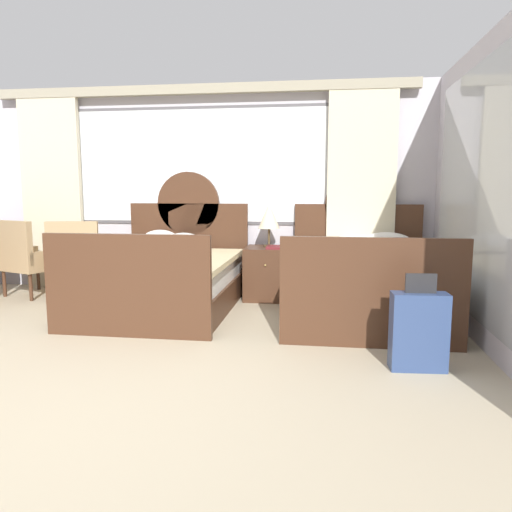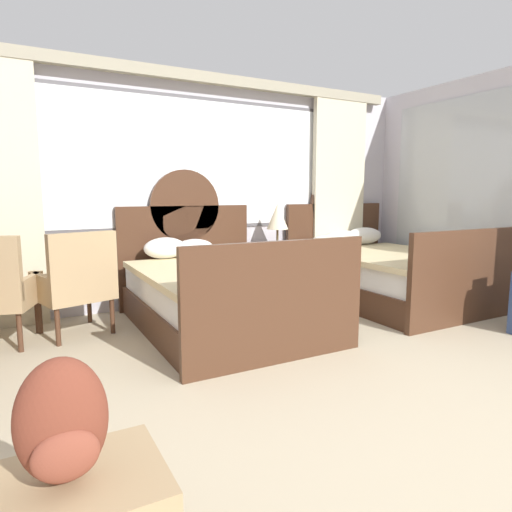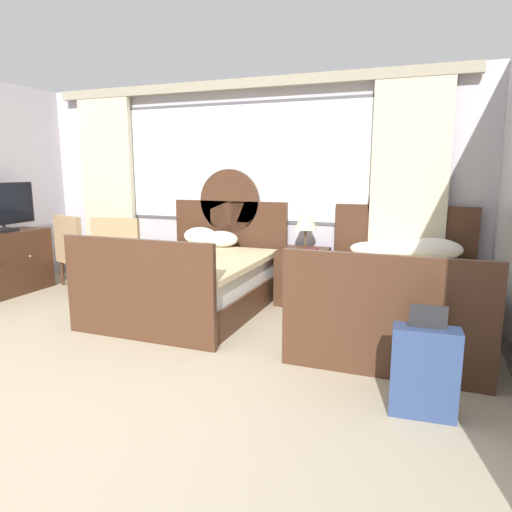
# 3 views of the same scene
# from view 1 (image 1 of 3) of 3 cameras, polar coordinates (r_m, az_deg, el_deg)

# --- Properties ---
(ground_plane) EXTENTS (24.00, 24.00, 0.00)m
(ground_plane) POSITION_cam_1_polar(r_m,az_deg,el_deg) (3.45, -21.77, -16.04)
(ground_plane) COLOR #BCAD8E
(wall_back_window) EXTENTS (5.97, 0.22, 2.70)m
(wall_back_window) POSITION_cam_1_polar(r_m,az_deg,el_deg) (6.54, -6.43, 8.34)
(wall_back_window) COLOR silver
(wall_back_window) RESTS_ON ground_plane
(wall_right_mirror) EXTENTS (0.08, 4.22, 2.70)m
(wall_right_mirror) POSITION_cam_1_polar(r_m,az_deg,el_deg) (4.48, 26.33, 6.86)
(wall_right_mirror) COLOR silver
(wall_right_mirror) RESTS_ON ground_plane
(bed_near_window) EXTENTS (1.58, 2.15, 1.59)m
(bed_near_window) POSITION_cam_1_polar(r_m,az_deg,el_deg) (5.65, -10.58, -2.61)
(bed_near_window) COLOR #472B1C
(bed_near_window) RESTS_ON ground_plane
(bed_near_mirror) EXTENTS (1.58, 2.15, 1.59)m
(bed_near_mirror) POSITION_cam_1_polar(r_m,az_deg,el_deg) (5.39, 12.34, -3.11)
(bed_near_mirror) COLOR #472B1C
(bed_near_mirror) RESTS_ON ground_plane
(nightstand_between_beds) EXTENTS (0.56, 0.58, 0.65)m
(nightstand_between_beds) POSITION_cam_1_polar(r_m,az_deg,el_deg) (6.06, 1.42, -2.01)
(nightstand_between_beds) COLOR #472B1C
(nightstand_between_beds) RESTS_ON ground_plane
(table_lamp_on_nightstand) EXTENTS (0.27, 0.27, 0.55)m
(table_lamp_on_nightstand) POSITION_cam_1_polar(r_m,az_deg,el_deg) (6.06, 1.54, 4.70)
(table_lamp_on_nightstand) COLOR brown
(table_lamp_on_nightstand) RESTS_ON nightstand_between_beds
(book_on_nightstand) EXTENTS (0.18, 0.26, 0.03)m
(book_on_nightstand) POSITION_cam_1_polar(r_m,az_deg,el_deg) (5.89, 2.15, 1.04)
(book_on_nightstand) COLOR maroon
(book_on_nightstand) RESTS_ON nightstand_between_beds
(armchair_by_window_left) EXTENTS (0.75, 0.75, 0.98)m
(armchair_by_window_left) POSITION_cam_1_polar(r_m,az_deg,el_deg) (6.48, -20.29, -0.22)
(armchair_by_window_left) COLOR tan
(armchair_by_window_left) RESTS_ON ground_plane
(armchair_by_window_centre) EXTENTS (0.77, 0.77, 0.98)m
(armchair_by_window_centre) POSITION_cam_1_polar(r_m,az_deg,el_deg) (6.82, -25.25, -0.10)
(armchair_by_window_centre) COLOR tan
(armchair_by_window_centre) RESTS_ON ground_plane
(suitcase_on_floor) EXTENTS (0.43, 0.21, 0.74)m
(suitcase_on_floor) POSITION_cam_1_polar(r_m,az_deg,el_deg) (3.91, 18.52, -8.32)
(suitcase_on_floor) COLOR navy
(suitcase_on_floor) RESTS_ON ground_plane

